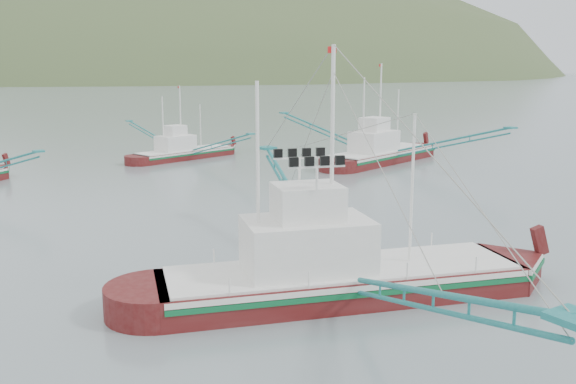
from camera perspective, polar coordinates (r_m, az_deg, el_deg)
ground at (r=32.01m, az=5.85°, el=-7.42°), size 1200.00×1200.00×0.00m
main_boat at (r=28.42m, az=4.56°, el=-4.91°), size 16.78×28.62×11.91m
bg_boat_far at (r=71.33m, az=-9.28°, el=4.19°), size 12.09×20.80×8.57m
bg_boat_right at (r=68.35m, az=8.29°, el=4.36°), size 15.65×26.77×11.09m
headland_right at (r=522.46m, az=-2.95°, el=10.20°), size 684.00×432.00×306.00m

